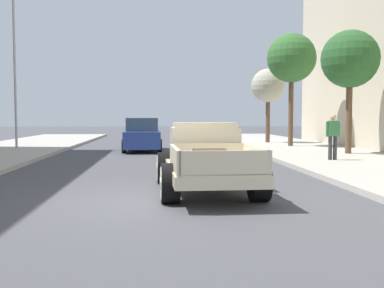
{
  "coord_description": "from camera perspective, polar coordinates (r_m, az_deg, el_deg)",
  "views": [
    {
      "loc": [
        0.09,
        -9.02,
        1.72
      ],
      "look_at": [
        0.98,
        2.74,
        1.0
      ],
      "focal_mm": 42.31,
      "sensor_mm": 36.0,
      "label": 1
    }
  ],
  "objects": [
    {
      "name": "street_tree_third",
      "position": [
        24.93,
        12.43,
        10.46
      ],
      "size": [
        2.6,
        2.6,
        5.97
      ],
      "color": "brown",
      "rests_on": "sidewalk_right"
    },
    {
      "name": "street_tree_farthest",
      "position": [
        28.04,
        9.57,
        7.19
      ],
      "size": [
        2.04,
        2.04,
        4.47
      ],
      "color": "brown",
      "rests_on": "sidewalk_right"
    },
    {
      "name": "hotrod_truck_cream",
      "position": [
        10.6,
        1.6,
        -1.73
      ],
      "size": [
        2.29,
        4.98,
        1.58
      ],
      "color": "beige",
      "rests_on": "ground"
    },
    {
      "name": "pedestrian_sidewalk_right",
      "position": [
        17.13,
        17.33,
        1.21
      ],
      "size": [
        0.53,
        0.22,
        1.65
      ],
      "color": "#333338",
      "rests_on": "sidewalk_right"
    },
    {
      "name": "ground_plane",
      "position": [
        9.18,
        -4.87,
        -7.31
      ],
      "size": [
        140.0,
        140.0,
        0.0
      ],
      "primitive_type": "plane",
      "color": "#47474C"
    },
    {
      "name": "flagpole",
      "position": [
        24.76,
        -21.01,
        12.67
      ],
      "size": [
        1.74,
        0.16,
        9.16
      ],
      "color": "#B2B2B7",
      "rests_on": "sidewalk_left"
    },
    {
      "name": "street_tree_second",
      "position": [
        20.48,
        19.29,
        9.98
      ],
      "size": [
        2.43,
        2.43,
        5.2
      ],
      "color": "brown",
      "rests_on": "sidewalk_right"
    },
    {
      "name": "car_background_blue",
      "position": [
        22.64,
        -6.3,
        1.05
      ],
      "size": [
        1.95,
        4.34,
        1.65
      ],
      "color": "#284293",
      "rests_on": "ground"
    }
  ]
}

